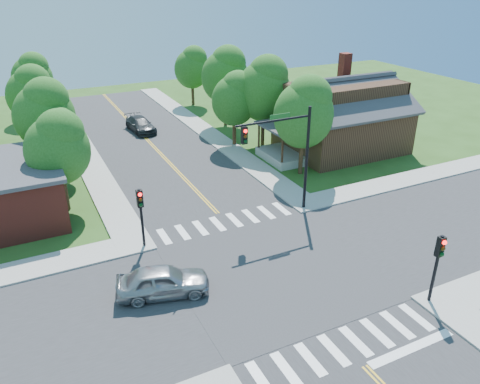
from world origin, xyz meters
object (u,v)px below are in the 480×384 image
house_ne (342,114)px  car_dgrey (140,125)px  signal_pole_nw (141,207)px  signal_pole_se (438,257)px  car_silver (163,282)px  signal_mast_ne (285,146)px

house_ne → car_dgrey: 20.01m
signal_pole_nw → car_dgrey: signal_pole_nw is taller
signal_pole_se → house_ne: house_ne is taller
signal_pole_nw → house_ne: 22.45m
signal_pole_nw → car_dgrey: size_ratio=0.76×
car_silver → car_dgrey: 27.24m
car_silver → house_ne: bearing=-42.5°
signal_pole_se → car_dgrey: 33.43m
house_ne → car_dgrey: (-14.92, 13.07, -2.62)m
signal_mast_ne → house_ne: size_ratio=0.55×
house_ne → car_silver: bearing=-147.4°
car_silver → car_dgrey: (6.16, 26.53, -0.08)m
signal_pole_se → car_dgrey: size_ratio=0.76×
car_silver → signal_mast_ne: bearing=-49.1°
car_silver → car_dgrey: size_ratio=0.99×
car_silver → car_dgrey: bearing=1.9°
signal_mast_ne → car_silver: size_ratio=1.45×
signal_mast_ne → car_dgrey: bearing=99.7°
signal_pole_nw → car_dgrey: (5.79, 21.73, -1.96)m
signal_pole_se → signal_pole_nw: 15.84m
signal_pole_se → car_silver: (-11.57, 6.40, -1.87)m
car_silver → signal_pole_se: bearing=-104.0°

